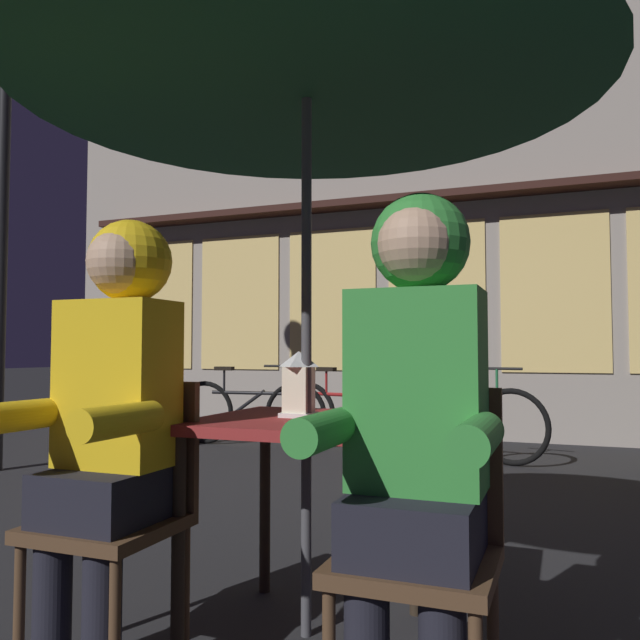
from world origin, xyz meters
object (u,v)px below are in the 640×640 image
object	(u,v)px
chair_right	(421,534)
person_left_hooded	(113,391)
patio_umbrella	(307,47)
bicycle_second	(350,415)
person_right_hooded	(415,399)
bicycle_third	(454,421)
chair_left	(123,502)
cafe_table	(306,447)
street_lamp	(4,144)
lantern	(299,382)
bicycle_nearest	(249,412)

from	to	relation	value
chair_right	person_left_hooded	bearing A→B (deg)	-176.61
patio_umbrella	bicycle_second	world-z (taller)	patio_umbrella
person_right_hooded	bicycle_third	xyz separation A→B (m)	(-0.58, 4.14, -0.50)
chair_left	cafe_table	bearing A→B (deg)	37.55
chair_left	street_lamp	bearing A→B (deg)	143.67
cafe_table	person_left_hooded	distance (m)	0.67
cafe_table	lantern	distance (m)	0.23
chair_left	person_right_hooded	xyz separation A→B (m)	(0.96, -0.06, 0.36)
chair_right	lantern	bearing A→B (deg)	143.39
cafe_table	person_right_hooded	xyz separation A→B (m)	(0.48, -0.43, 0.21)
bicycle_nearest	person_left_hooded	bearing A→B (deg)	-67.70
bicycle_third	lantern	bearing A→B (deg)	-89.07
person_right_hooded	street_lamp	xyz separation A→B (m)	(-3.99, 2.29, 1.87)
cafe_table	chair_left	distance (m)	0.62
cafe_table	bicycle_nearest	distance (m)	4.44
chair_left	bicycle_third	world-z (taller)	chair_left
cafe_table	bicycle_second	bearing A→B (deg)	106.27
street_lamp	bicycle_nearest	size ratio (longest dim) A/B	2.31
chair_left	bicycle_nearest	size ratio (longest dim) A/B	0.52
patio_umbrella	bicycle_nearest	distance (m)	4.75
chair_right	bicycle_third	bearing A→B (deg)	98.01
person_right_hooded	chair_right	bearing A→B (deg)	90.00
person_left_hooded	bicycle_nearest	world-z (taller)	person_left_hooded
cafe_table	person_left_hooded	world-z (taller)	person_left_hooded
person_left_hooded	street_lamp	bearing A→B (deg)	142.98
lantern	bicycle_second	size ratio (longest dim) A/B	0.14
person_left_hooded	person_right_hooded	bearing A→B (deg)	0.00
chair_right	bicycle_third	distance (m)	4.13
chair_left	person_right_hooded	size ratio (longest dim) A/B	0.62
bicycle_nearest	lantern	bearing A→B (deg)	-60.14
lantern	cafe_table	bearing A→B (deg)	-21.21
chair_right	bicycle_second	bearing A→B (deg)	110.78
chair_right	bicycle_nearest	distance (m)	5.00
chair_left	person_left_hooded	size ratio (longest dim) A/B	0.62
patio_umbrella	bicycle_third	xyz separation A→B (m)	(-0.10, 3.72, -1.71)
bicycle_second	chair_left	bearing A→B (deg)	-81.26
cafe_table	street_lamp	xyz separation A→B (m)	(-3.51, 1.86, 2.08)
bicycle_second	bicycle_third	xyz separation A→B (m)	(1.04, -0.17, 0.00)
patio_umbrella	street_lamp	size ratio (longest dim) A/B	0.60
person_right_hooded	bicycle_nearest	xyz separation A→B (m)	(-2.70, 4.25, -0.50)
patio_umbrella	bicycle_nearest	world-z (taller)	patio_umbrella
lantern	patio_umbrella	bearing A→B (deg)	-21.21
patio_umbrella	chair_left	bearing A→B (deg)	-142.45
lantern	person_left_hooded	xyz separation A→B (m)	(-0.45, -0.44, -0.01)
bicycle_third	chair_left	bearing A→B (deg)	-95.38
person_left_hooded	bicycle_third	distance (m)	4.19
patio_umbrella	lantern	world-z (taller)	patio_umbrella
patio_umbrella	chair_left	xyz separation A→B (m)	(-0.48, -0.37, -1.57)
person_left_hooded	street_lamp	size ratio (longest dim) A/B	0.36
person_left_hooded	chair_left	bearing A→B (deg)	90.00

